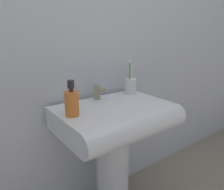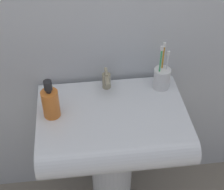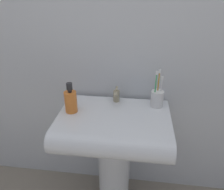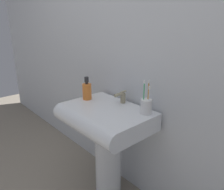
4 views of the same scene
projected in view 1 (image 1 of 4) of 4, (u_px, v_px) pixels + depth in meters
name	position (u px, v px, depth m)	size (l,w,h in m)	color
wall_back	(88.00, 17.00, 1.25)	(5.00, 0.05, 2.40)	silver
sink_pedestal	(113.00, 172.00, 1.32)	(0.20, 0.20, 0.61)	white
sink_basin	(118.00, 118.00, 1.18)	(0.62, 0.46, 0.12)	white
faucet	(98.00, 92.00, 1.29)	(0.04, 0.11, 0.09)	tan
toothbrush_cup	(130.00, 86.00, 1.41)	(0.07, 0.07, 0.22)	white
soap_bottle	(71.00, 102.00, 1.04)	(0.07, 0.07, 0.17)	orange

